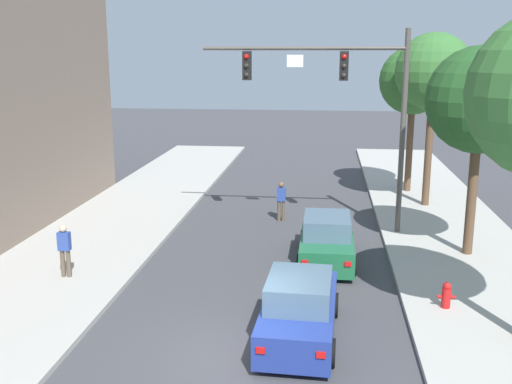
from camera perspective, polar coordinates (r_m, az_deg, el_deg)
The scene contains 10 objects.
ground_plane at distance 14.23m, azimuth -1.33°, elevation -15.39°, with size 120.00×120.00×0.00m, color #424247.
traffic_signal_mast at distance 22.41m, azimuth 8.47°, elevation 9.42°, with size 7.51×0.38×7.50m.
car_lead_green at distance 19.99m, azimuth 6.77°, elevation -4.62°, with size 1.85×4.25×1.60m.
car_following_blue at distance 14.79m, azimuth 4.15°, elevation -11.14°, with size 1.97×4.30×1.60m.
pedestrian_sidewalk_left_walker at distance 18.94m, azimuth -17.81°, elevation -5.12°, with size 0.36×0.22×1.64m.
pedestrian_crossing_road at distance 24.55m, azimuth 2.42°, elevation -0.71°, with size 0.36×0.22×1.64m.
fire_hydrant at distance 16.91m, azimuth 17.71°, elevation -9.35°, with size 0.48×0.24×0.72m.
street_tree_second at distance 20.62m, azimuth 20.60°, elevation 8.16°, with size 3.46×3.46×6.90m.
street_tree_third at distance 27.00m, azimuth 16.61°, elevation 10.89°, with size 3.29×3.29×7.51m.
street_tree_farthest at distance 29.71m, azimuth 14.80°, elevation 10.19°, with size 3.22×3.22×6.97m.
Camera 1 is at (1.76, -12.37, 6.81)m, focal length 41.88 mm.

